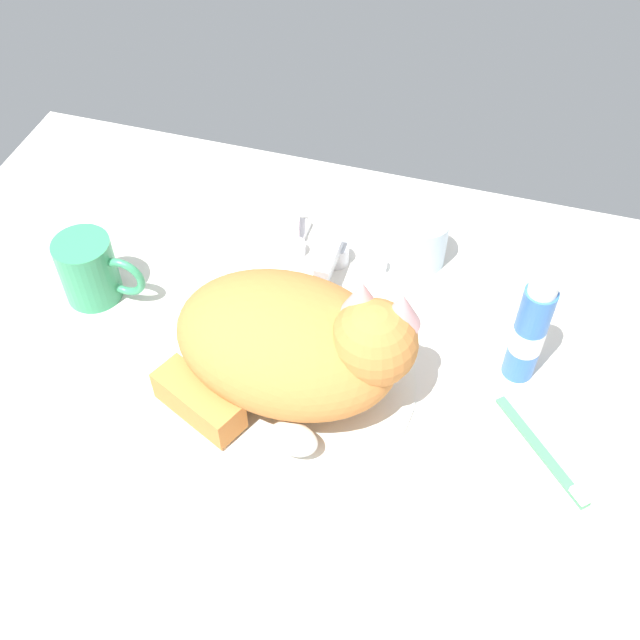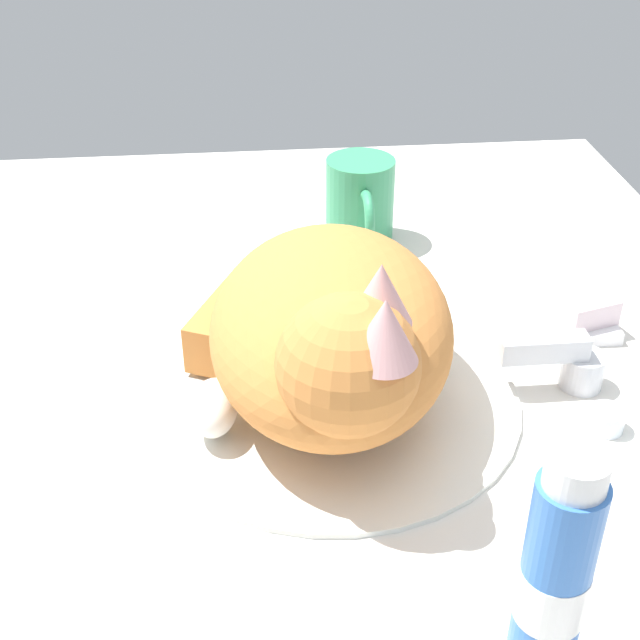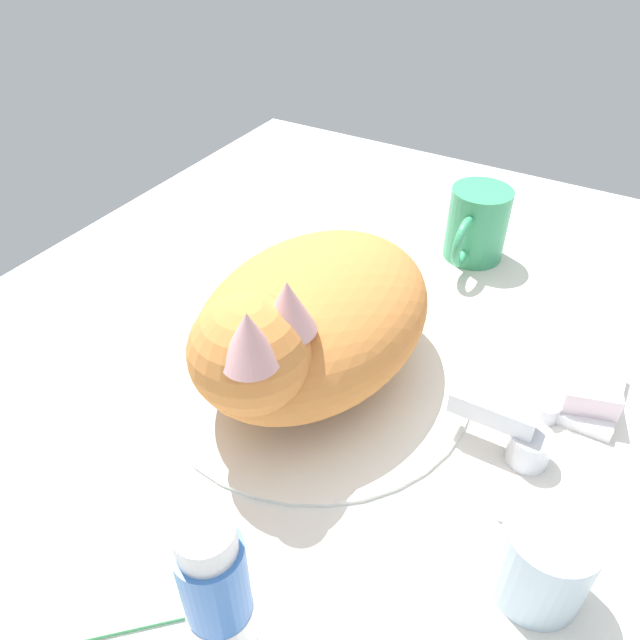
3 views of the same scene
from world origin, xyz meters
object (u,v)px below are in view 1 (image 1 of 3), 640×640
at_px(toothpaste_bottle, 529,332).
at_px(rinse_cup, 423,241).
at_px(faucet, 334,256).
at_px(coffee_mug, 91,270).
at_px(cat, 298,344).
at_px(soap_bar, 273,222).
at_px(toothbrush, 546,455).

bearing_deg(toothpaste_bottle, rinse_cup, 134.40).
bearing_deg(rinse_cup, faucet, -157.45).
bearing_deg(coffee_mug, toothpaste_bottle, 3.03).
distance_m(faucet, cat, 0.21).
bearing_deg(soap_bar, toothpaste_bottle, -22.00).
height_order(faucet, cat, cat).
xyz_separation_m(coffee_mug, toothbrush, (0.59, -0.08, -0.04)).
relative_size(cat, rinse_cup, 4.14).
distance_m(faucet, coffee_mug, 0.31).
bearing_deg(cat, faucet, 94.17).
xyz_separation_m(rinse_cup, soap_bar, (-0.21, -0.01, -0.01)).
distance_m(cat, soap_bar, 0.27).
bearing_deg(cat, toothpaste_bottle, 20.64).
relative_size(coffee_mug, soap_bar, 1.58).
relative_size(faucet, toothbrush, 1.16).
xyz_separation_m(toothpaste_bottle, toothbrush, (0.05, -0.11, -0.07)).
bearing_deg(toothbrush, rinse_cup, 126.39).
xyz_separation_m(faucet, toothbrush, (0.30, -0.22, -0.02)).
distance_m(faucet, rinse_cup, 0.12).
distance_m(coffee_mug, rinse_cup, 0.43).
distance_m(rinse_cup, toothbrush, 0.33).
bearing_deg(soap_bar, toothbrush, -32.45).
relative_size(rinse_cup, toothpaste_bottle, 0.45).
bearing_deg(toothpaste_bottle, faucet, 157.59).
bearing_deg(soap_bar, cat, -64.66).
height_order(cat, soap_bar, cat).
distance_m(faucet, toothbrush, 0.38).
xyz_separation_m(cat, toothpaste_bottle, (0.25, 0.09, -0.00)).
height_order(faucet, rinse_cup, rinse_cup).
bearing_deg(cat, coffee_mug, 167.89).
relative_size(cat, soap_bar, 3.99).
bearing_deg(cat, rinse_cup, 68.71).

